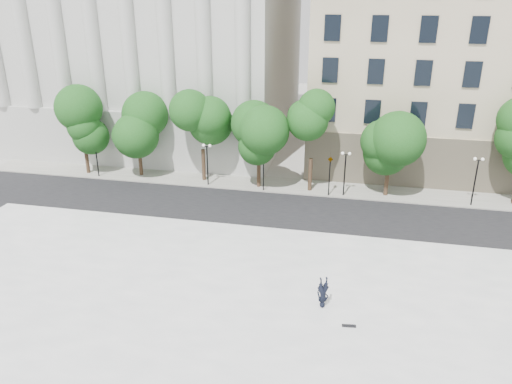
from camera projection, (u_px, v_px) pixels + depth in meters
The scene contains 12 objects.
ground at pixel (206, 351), 25.89m from camera, with size 160.00×160.00×0.00m, color #B5B3AB.
plaza at pixel (221, 313), 28.52m from camera, with size 44.00×22.00×0.45m, color white.
street at pixel (269, 211), 42.19m from camera, with size 60.00×8.00×0.02m, color black.
far_sidewalk at pixel (280, 185), 47.61m from camera, with size 60.00×4.00×0.12m, color #B2AFA4.
building_west at pixel (161, 30), 59.22m from camera, with size 31.50×27.65×25.60m.
building_east at pixel (490, 53), 53.13m from camera, with size 36.00×26.15×23.00m.
traffic_light_west at pixel (264, 154), 44.98m from camera, with size 0.47×1.62×4.14m.
traffic_light_east at pixel (331, 157), 43.78m from camera, with size 0.42×1.87×4.25m.
person_lying at pixel (322, 303), 28.65m from camera, with size 0.70×0.46×1.91m, color black.
skateboard at pixel (349, 326), 27.02m from camera, with size 0.76×0.19×0.08m, color black.
street_trees at pixel (258, 134), 45.61m from camera, with size 44.08×4.77×7.79m.
lamp_posts at pixel (275, 161), 45.32m from camera, with size 35.93×0.28×4.43m.
Camera 1 is at (6.86, -19.87, 17.42)m, focal length 35.00 mm.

